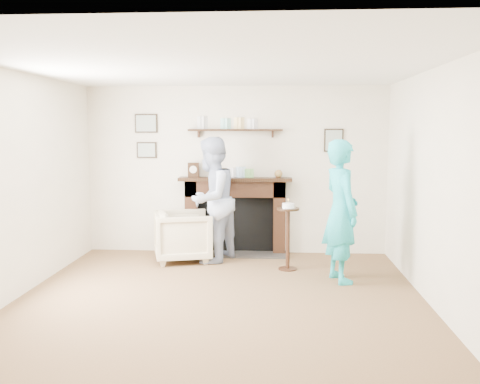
% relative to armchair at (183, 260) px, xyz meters
% --- Properties ---
extents(ground, '(5.00, 5.00, 0.00)m').
position_rel_armchair_xyz_m(ground, '(0.71, -1.90, 0.00)').
color(ground, brown).
rests_on(ground, ground).
extents(room_shell, '(4.54, 5.02, 2.52)m').
position_rel_armchair_xyz_m(room_shell, '(0.71, -1.21, 1.62)').
color(room_shell, silver).
rests_on(room_shell, ground).
extents(armchair, '(0.95, 0.94, 0.71)m').
position_rel_armchair_xyz_m(armchair, '(0.00, 0.00, 0.00)').
color(armchair, '#C6B693').
rests_on(armchair, ground).
extents(man, '(0.95, 1.05, 1.76)m').
position_rel_armchair_xyz_m(man, '(0.41, -0.02, 0.00)').
color(man, silver).
rests_on(man, ground).
extents(woman, '(0.59, 0.73, 1.74)m').
position_rel_armchair_xyz_m(woman, '(2.11, -0.89, 0.00)').
color(woman, teal).
rests_on(woman, ground).
extents(pedestal_table, '(0.30, 0.30, 0.95)m').
position_rel_armchair_xyz_m(pedestal_table, '(1.48, -0.40, 0.59)').
color(pedestal_table, black).
rests_on(pedestal_table, ground).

